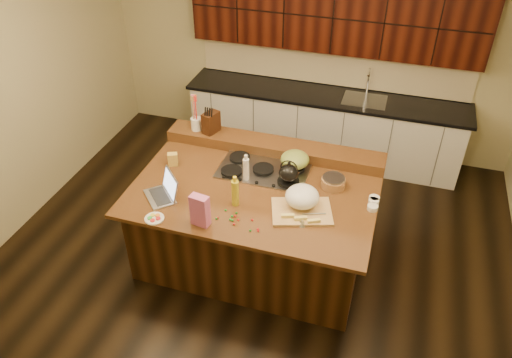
% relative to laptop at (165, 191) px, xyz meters
% --- Properties ---
extents(room, '(5.52, 5.02, 2.72)m').
position_rel_laptop_xyz_m(room, '(0.79, 0.37, 0.37)').
color(room, black).
rests_on(room, ground).
extents(island, '(2.40, 1.60, 0.92)m').
position_rel_laptop_xyz_m(island, '(0.79, 0.37, -0.52)').
color(island, black).
rests_on(island, ground).
extents(back_ledge, '(2.40, 0.30, 0.12)m').
position_rel_laptop_xyz_m(back_ledge, '(0.79, 1.07, -0.00)').
color(back_ledge, black).
rests_on(back_ledge, island).
extents(cooktop, '(0.92, 0.52, 0.05)m').
position_rel_laptop_xyz_m(cooktop, '(0.79, 0.67, -0.05)').
color(cooktop, gray).
rests_on(cooktop, island).
extents(back_counter, '(3.70, 0.66, 2.40)m').
position_rel_laptop_xyz_m(back_counter, '(1.09, 2.60, -0.00)').
color(back_counter, silver).
rests_on(back_counter, ground).
extents(kettle, '(0.26, 0.26, 0.18)m').
position_rel_laptop_xyz_m(kettle, '(1.09, 0.54, 0.07)').
color(kettle, black).
rests_on(kettle, cooktop).
extents(green_bowl, '(0.31, 0.31, 0.16)m').
position_rel_laptop_xyz_m(green_bowl, '(1.09, 0.80, 0.06)').
color(green_bowl, olive).
rests_on(green_bowl, cooktop).
extents(laptop, '(0.43, 0.43, 0.24)m').
position_rel_laptop_xyz_m(laptop, '(0.00, 0.00, 0.00)').
color(laptop, '#B7B7BC').
rests_on(laptop, island).
extents(oil_bottle, '(0.08, 0.08, 0.27)m').
position_rel_laptop_xyz_m(oil_bottle, '(0.69, 0.08, 0.07)').
color(oil_bottle, gold).
rests_on(oil_bottle, island).
extents(vinegar_bottle, '(0.08, 0.08, 0.25)m').
position_rel_laptop_xyz_m(vinegar_bottle, '(0.67, 0.48, 0.06)').
color(vinegar_bottle, silver).
rests_on(vinegar_bottle, island).
extents(wooden_tray, '(0.64, 0.55, 0.22)m').
position_rel_laptop_xyz_m(wooden_tray, '(1.30, 0.21, 0.04)').
color(wooden_tray, tan).
rests_on(wooden_tray, island).
extents(ramekin_a, '(0.12, 0.12, 0.04)m').
position_rel_laptop_xyz_m(ramekin_a, '(1.94, 0.39, -0.04)').
color(ramekin_a, white).
rests_on(ramekin_a, island).
extents(ramekin_b, '(0.13, 0.13, 0.04)m').
position_rel_laptop_xyz_m(ramekin_b, '(1.94, 0.48, -0.04)').
color(ramekin_b, white).
rests_on(ramekin_b, island).
extents(ramekin_c, '(0.12, 0.12, 0.04)m').
position_rel_laptop_xyz_m(ramekin_c, '(1.94, 0.53, -0.04)').
color(ramekin_c, white).
rests_on(ramekin_c, island).
extents(strainer_bowl, '(0.31, 0.31, 0.09)m').
position_rel_laptop_xyz_m(strainer_bowl, '(1.52, 0.64, -0.02)').
color(strainer_bowl, '#996B3F').
rests_on(strainer_bowl, island).
extents(kitchen_timer, '(0.09, 0.09, 0.07)m').
position_rel_laptop_xyz_m(kitchen_timer, '(1.36, -0.02, -0.03)').
color(kitchen_timer, silver).
rests_on(kitchen_timer, island).
extents(pink_bag, '(0.18, 0.11, 0.31)m').
position_rel_laptop_xyz_m(pink_bag, '(0.48, -0.27, 0.09)').
color(pink_bag, '#C85E97').
rests_on(pink_bag, island).
extents(candy_plate, '(0.20, 0.20, 0.01)m').
position_rel_laptop_xyz_m(candy_plate, '(0.05, -0.34, -0.06)').
color(candy_plate, white).
rests_on(candy_plate, island).
extents(package_box, '(0.12, 0.10, 0.14)m').
position_rel_laptop_xyz_m(package_box, '(-0.15, 0.51, 0.01)').
color(package_box, gold).
rests_on(package_box, island).
extents(utensil_crock, '(0.16, 0.16, 0.14)m').
position_rel_laptop_xyz_m(utensil_crock, '(-0.11, 1.07, 0.13)').
color(utensil_crock, white).
rests_on(utensil_crock, back_ledge).
extents(knife_block, '(0.18, 0.22, 0.24)m').
position_rel_laptop_xyz_m(knife_block, '(0.07, 1.07, 0.18)').
color(knife_block, black).
rests_on(knife_block, back_ledge).
extents(gumdrop_0, '(0.02, 0.02, 0.02)m').
position_rel_laptop_xyz_m(gumdrop_0, '(1.01, -0.22, -0.05)').
color(gumdrop_0, red).
rests_on(gumdrop_0, island).
extents(gumdrop_1, '(0.02, 0.02, 0.02)m').
position_rel_laptop_xyz_m(gumdrop_1, '(0.60, -0.17, -0.05)').
color(gumdrop_1, '#198C26').
rests_on(gumdrop_1, island).
extents(gumdrop_2, '(0.02, 0.02, 0.02)m').
position_rel_laptop_xyz_m(gumdrop_2, '(1.00, -0.20, -0.05)').
color(gumdrop_2, red).
rests_on(gumdrop_2, island).
extents(gumdrop_3, '(0.02, 0.02, 0.02)m').
position_rel_laptop_xyz_m(gumdrop_3, '(0.72, -0.10, -0.05)').
color(gumdrop_3, '#198C26').
rests_on(gumdrop_3, island).
extents(gumdrop_4, '(0.02, 0.02, 0.02)m').
position_rel_laptop_xyz_m(gumdrop_4, '(0.77, -0.20, -0.05)').
color(gumdrop_4, red).
rests_on(gumdrop_4, island).
extents(gumdrop_5, '(0.02, 0.02, 0.02)m').
position_rel_laptop_xyz_m(gumdrop_5, '(0.72, -0.15, -0.05)').
color(gumdrop_5, '#198C26').
rests_on(gumdrop_5, island).
extents(gumdrop_6, '(0.02, 0.02, 0.02)m').
position_rel_laptop_xyz_m(gumdrop_6, '(0.79, -0.13, -0.05)').
color(gumdrop_6, red).
rests_on(gumdrop_6, island).
extents(gumdrop_7, '(0.02, 0.02, 0.02)m').
position_rel_laptop_xyz_m(gumdrop_7, '(0.74, -0.04, -0.05)').
color(gumdrop_7, '#198C26').
rests_on(gumdrop_7, island).
extents(gumdrop_8, '(0.02, 0.02, 0.02)m').
position_rel_laptop_xyz_m(gumdrop_8, '(0.75, -0.09, -0.05)').
color(gumdrop_8, red).
rests_on(gumdrop_8, island).
extents(gumdrop_9, '(0.02, 0.02, 0.02)m').
position_rel_laptop_xyz_m(gumdrop_9, '(0.94, -0.24, -0.05)').
color(gumdrop_9, '#198C26').
rests_on(gumdrop_9, island).
extents(gumdrop_10, '(0.02, 0.02, 0.02)m').
position_rel_laptop_xyz_m(gumdrop_10, '(0.60, -0.16, -0.05)').
color(gumdrop_10, red).
rests_on(gumdrop_10, island).
extents(gumdrop_11, '(0.02, 0.02, 0.02)m').
position_rel_laptop_xyz_m(gumdrop_11, '(0.74, -0.15, -0.05)').
color(gumdrop_11, '#198C26').
rests_on(gumdrop_11, island).
extents(gumdrop_12, '(0.02, 0.02, 0.02)m').
position_rel_laptop_xyz_m(gumdrop_12, '(0.91, -0.09, -0.05)').
color(gumdrop_12, red).
rests_on(gumdrop_12, island).
extents(gumdrop_13, '(0.02, 0.02, 0.02)m').
position_rel_laptop_xyz_m(gumdrop_13, '(0.63, -0.04, -0.05)').
color(gumdrop_13, '#198C26').
rests_on(gumdrop_13, island).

